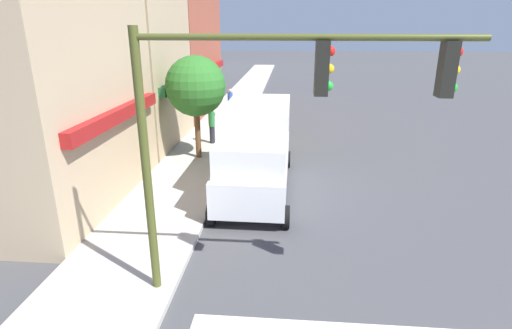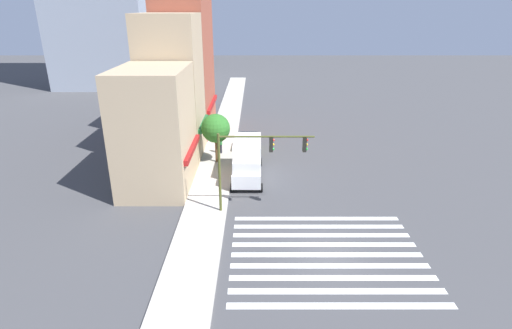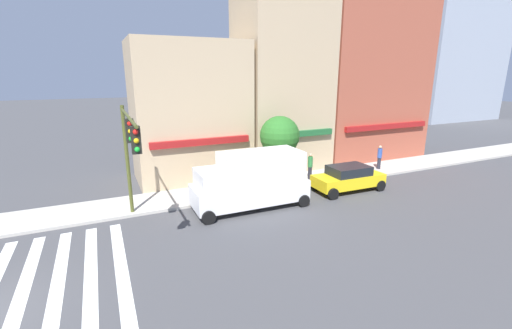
{
  "view_description": "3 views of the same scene",
  "coord_description": "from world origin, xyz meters",
  "px_view_note": "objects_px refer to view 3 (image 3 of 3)",
  "views": [
    {
      "loc": [
        -2.22,
        3.59,
        5.56
      ],
      "look_at": [
        10.97,
        4.7,
        1.0
      ],
      "focal_mm": 28.0,
      "sensor_mm": 36.0,
      "label": 1
    },
    {
      "loc": [
        -19.09,
        4.01,
        13.05
      ],
      "look_at": [
        5.06,
        4.0,
        3.5
      ],
      "focal_mm": 28.0,
      "sensor_mm": 36.0,
      "label": 2
    },
    {
      "loc": [
        3.98,
        -11.2,
        7.08
      ],
      "look_at": [
        11.91,
        6.0,
        2.0
      ],
      "focal_mm": 24.0,
      "sensor_mm": 36.0,
      "label": 3
    }
  ],
  "objects_px": {
    "sedan_yellow": "(348,178)",
    "pedestrian_green_top": "(310,166)",
    "box_truck_white": "(252,179)",
    "street_tree": "(280,136)",
    "traffic_signal": "(129,144)",
    "pedestrian_blue_shirt": "(380,157)"
  },
  "relations": [
    {
      "from": "sedan_yellow",
      "to": "pedestrian_green_top",
      "type": "bearing_deg",
      "value": 113.44
    },
    {
      "from": "traffic_signal",
      "to": "street_tree",
      "type": "bearing_deg",
      "value": 20.79
    },
    {
      "from": "traffic_signal",
      "to": "pedestrian_green_top",
      "type": "relative_size",
      "value": 3.51
    },
    {
      "from": "street_tree",
      "to": "sedan_yellow",
      "type": "bearing_deg",
      "value": -40.02
    },
    {
      "from": "traffic_signal",
      "to": "sedan_yellow",
      "type": "xyz_separation_m",
      "value": [
        12.52,
        0.69,
        -3.3
      ]
    },
    {
      "from": "box_truck_white",
      "to": "pedestrian_green_top",
      "type": "relative_size",
      "value": 3.52
    },
    {
      "from": "traffic_signal",
      "to": "pedestrian_blue_shirt",
      "type": "relative_size",
      "value": 3.51
    },
    {
      "from": "traffic_signal",
      "to": "pedestrian_blue_shirt",
      "type": "distance_m",
      "value": 18.12
    },
    {
      "from": "traffic_signal",
      "to": "street_tree",
      "type": "height_order",
      "value": "traffic_signal"
    },
    {
      "from": "sedan_yellow",
      "to": "pedestrian_blue_shirt",
      "type": "height_order",
      "value": "pedestrian_blue_shirt"
    },
    {
      "from": "pedestrian_green_top",
      "to": "street_tree",
      "type": "distance_m",
      "value": 3.14
    },
    {
      "from": "pedestrian_green_top",
      "to": "street_tree",
      "type": "height_order",
      "value": "street_tree"
    },
    {
      "from": "sedan_yellow",
      "to": "pedestrian_green_top",
      "type": "relative_size",
      "value": 2.51
    },
    {
      "from": "pedestrian_green_top",
      "to": "pedestrian_blue_shirt",
      "type": "relative_size",
      "value": 1.0
    },
    {
      "from": "pedestrian_green_top",
      "to": "sedan_yellow",
      "type": "bearing_deg",
      "value": 166.66
    },
    {
      "from": "sedan_yellow",
      "to": "pedestrian_blue_shirt",
      "type": "distance_m",
      "value": 5.67
    },
    {
      "from": "box_truck_white",
      "to": "street_tree",
      "type": "relative_size",
      "value": 1.43
    },
    {
      "from": "traffic_signal",
      "to": "pedestrian_blue_shirt",
      "type": "xyz_separation_m",
      "value": [
        17.55,
        3.3,
        -3.07
      ]
    },
    {
      "from": "pedestrian_green_top",
      "to": "street_tree",
      "type": "bearing_deg",
      "value": 50.15
    },
    {
      "from": "sedan_yellow",
      "to": "street_tree",
      "type": "bearing_deg",
      "value": 141.35
    },
    {
      "from": "sedan_yellow",
      "to": "pedestrian_green_top",
      "type": "xyz_separation_m",
      "value": [
        -1.06,
        2.62,
        0.23
      ]
    },
    {
      "from": "pedestrian_green_top",
      "to": "box_truck_white",
      "type": "bearing_deg",
      "value": 80.27
    }
  ]
}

